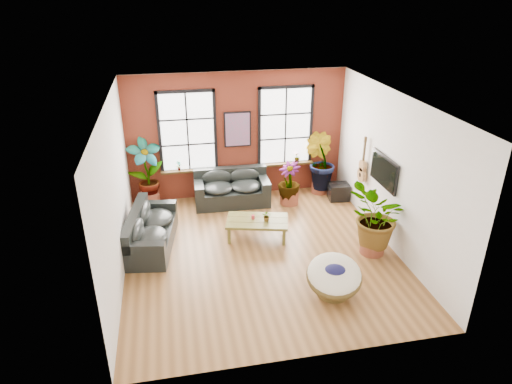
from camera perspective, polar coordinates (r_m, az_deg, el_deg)
room at (r=9.78m, az=0.52°, el=1.53°), size 6.04×6.54×3.54m
sofa_back at (r=12.58m, az=-3.08°, el=0.45°), size 2.05×1.05×0.93m
sofa_left at (r=10.81m, az=-13.23°, el=-4.76°), size 1.25×2.32×0.87m
coffee_table at (r=10.87m, az=0.15°, el=-3.75°), size 1.61×1.16×0.56m
papasan_chair at (r=9.12m, az=9.73°, el=-10.36°), size 1.33×1.34×0.81m
poster at (r=12.52m, az=-2.32°, el=7.83°), size 0.74×0.06×0.98m
tv_wall_unit at (r=11.17m, az=14.94°, el=2.59°), size 0.13×1.86×1.20m
media_box at (r=13.03m, az=10.30°, el=0.04°), size 0.60×0.52×0.46m
pot_back_left at (r=12.86m, az=-13.06°, el=-0.80°), size 0.63×0.63×0.37m
pot_back_right at (r=13.40m, az=7.96°, el=0.66°), size 0.50×0.50×0.35m
pot_right_wall at (r=10.71m, az=14.33°, el=-6.41°), size 0.59×0.59×0.40m
pot_mid at (r=12.63m, az=4.18°, el=-0.66°), size 0.57×0.57×0.37m
floor_plant_back_left at (r=12.51m, az=-13.55°, el=2.69°), size 1.10×0.92×1.78m
floor_plant_back_right at (r=13.11m, az=7.98°, el=3.79°), size 1.11×1.13×1.61m
floor_plant_right_wall at (r=10.35m, az=14.91°, el=-3.17°), size 1.73×1.76×1.48m
floor_plant_mid at (r=12.40m, az=4.15°, el=1.35°), size 0.85×0.85×1.08m
table_plant at (r=10.76m, az=1.37°, el=-3.00°), size 0.28×0.26×0.25m
sill_plant_left at (r=12.64m, az=-9.63°, el=3.26°), size 0.17×0.17×0.27m
sill_plant_right at (r=13.12m, az=5.15°, el=4.34°), size 0.19×0.19×0.27m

